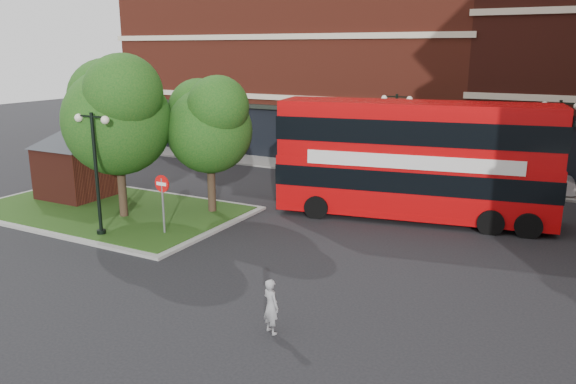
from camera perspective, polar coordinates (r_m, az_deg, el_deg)
The scene contains 15 objects.
ground at distance 20.24m, azimuth -7.88°, elevation -7.09°, with size 120.00×120.00×0.00m, color black.
pavement_far at distance 34.36m, azimuth 8.44°, elevation 1.94°, with size 44.00×3.00×0.12m, color slate.
terrace_far_left at distance 43.62m, azimuth 2.08°, elevation 13.87°, with size 26.00×12.00×14.00m, color maroon.
traffic_island at distance 27.43m, azimuth -17.81°, elevation -1.76°, with size 12.60×7.60×0.15m.
kiosk at distance 29.77m, azimuth -20.82°, elevation 3.67°, with size 6.51×6.51×3.60m.
tree_island_west at distance 25.27m, azimuth -17.08°, elevation 7.92°, with size 5.40×4.71×7.21m.
tree_island_east at distance 25.25m, azimuth -8.07°, elevation 7.13°, with size 4.46×3.90×6.29m.
lamp_island at distance 23.15m, azimuth -18.93°, elevation 2.30°, with size 1.72×0.36×5.00m.
lamp_far_left at distance 31.38m, azimuth 10.82°, elevation 5.80°, with size 1.72×0.36×5.00m.
lamp_far_right at distance 30.01m, azimuth 25.56°, elevation 4.27°, with size 1.72×0.36×5.00m.
bus at distance 25.08m, azimuth 12.71°, elevation 3.93°, with size 12.13×4.76×4.52m.
woman at distance 15.11m, azimuth -1.74°, elevation -11.52°, with size 0.55×0.36×1.52m, color gray.
car_silver at distance 33.29m, azimuth 3.43°, elevation 2.83°, with size 1.70×4.23×1.44m, color #A4A7AB.
car_white at distance 31.93m, azimuth 22.97°, elevation 1.33°, with size 1.67×4.79×1.58m, color silver.
no_entry_sign at distance 22.81m, azimuth -12.64°, elevation -0.09°, with size 0.70×0.09×2.52m.
Camera 1 is at (11.24, -15.14, 7.35)m, focal length 35.00 mm.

